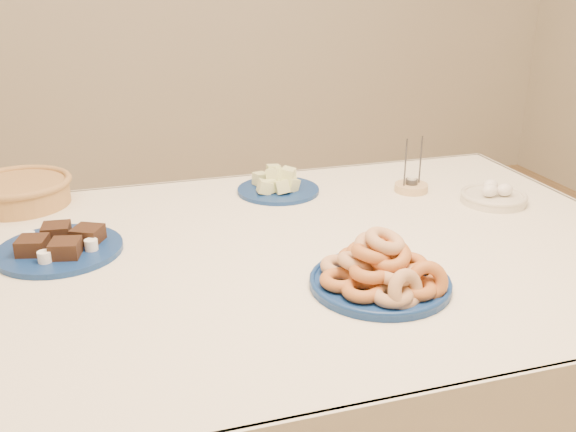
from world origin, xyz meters
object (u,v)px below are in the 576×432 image
at_px(donut_platter, 383,272).
at_px(egg_bowl, 494,196).
at_px(wicker_basket, 19,191).
at_px(brownie_plate, 60,246).
at_px(candle_holder, 411,186).
at_px(melon_plate, 278,185).
at_px(dining_table, 282,292).

bearing_deg(donut_platter, egg_bowl, 36.07).
bearing_deg(wicker_basket, donut_platter, -44.56).
height_order(brownie_plate, candle_holder, candle_holder).
distance_m(melon_plate, wicker_basket, 0.69).
height_order(melon_plate, wicker_basket, melon_plate).
bearing_deg(wicker_basket, brownie_plate, -72.86).
relative_size(dining_table, candle_holder, 11.08).
distance_m(wicker_basket, egg_bowl, 1.25).
bearing_deg(candle_holder, dining_table, -149.17).
distance_m(donut_platter, wicker_basket, 1.00).
distance_m(brownie_plate, wicker_basket, 0.37).
height_order(dining_table, melon_plate, melon_plate).
relative_size(donut_platter, candle_holder, 2.13).
bearing_deg(wicker_basket, candle_holder, -11.08).
height_order(dining_table, donut_platter, donut_platter).
height_order(brownie_plate, wicker_basket, wicker_basket).
bearing_deg(melon_plate, egg_bowl, -25.23).
bearing_deg(brownie_plate, dining_table, -15.22).
xyz_separation_m(brownie_plate, wicker_basket, (-0.11, 0.35, 0.02)).
bearing_deg(egg_bowl, donut_platter, -143.93).
relative_size(donut_platter, wicker_basket, 0.94).
bearing_deg(melon_plate, brownie_plate, -156.66).
height_order(brownie_plate, egg_bowl, egg_bowl).
height_order(dining_table, wicker_basket, wicker_basket).
distance_m(dining_table, donut_platter, 0.30).
xyz_separation_m(melon_plate, candle_holder, (0.36, -0.10, -0.01)).
xyz_separation_m(dining_table, candle_holder, (0.46, 0.27, 0.12)).
bearing_deg(dining_table, wicker_basket, 140.47).
bearing_deg(egg_bowl, dining_table, -168.58).
xyz_separation_m(wicker_basket, candle_holder, (1.04, -0.20, -0.02)).
height_order(donut_platter, wicker_basket, donut_platter).
relative_size(donut_platter, egg_bowl, 1.75).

